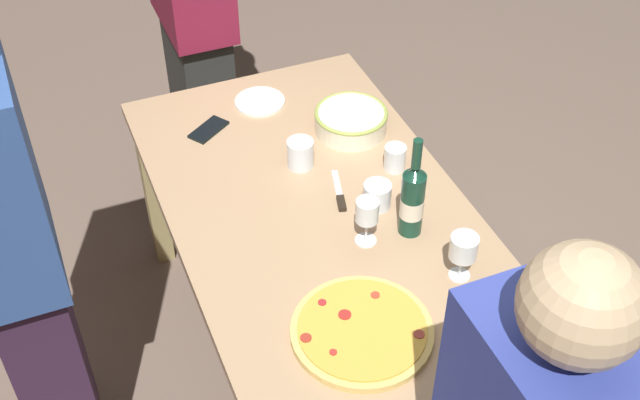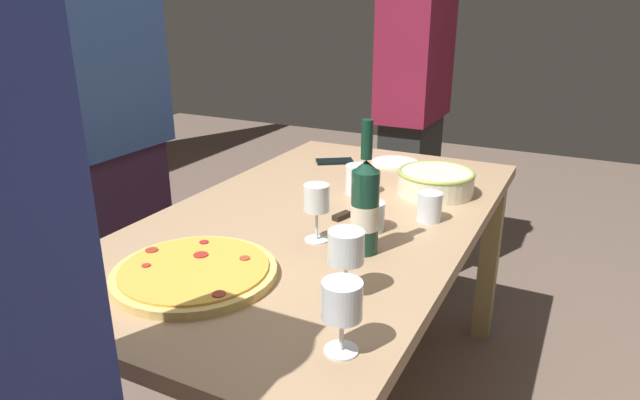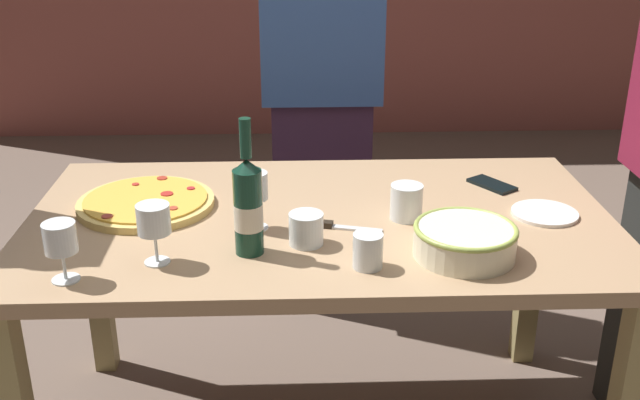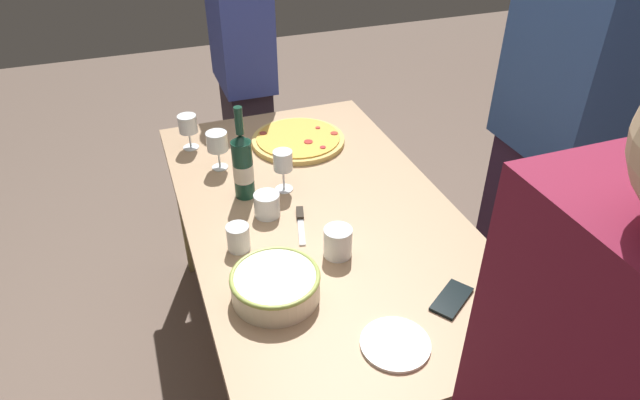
{
  "view_description": "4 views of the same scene",
  "coord_description": "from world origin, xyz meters",
  "px_view_note": "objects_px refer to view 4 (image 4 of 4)",
  "views": [
    {
      "loc": [
        -1.74,
        0.71,
        2.49
      ],
      "look_at": [
        0.0,
        0.0,
        0.8
      ],
      "focal_mm": 46.47,
      "sensor_mm": 36.0,
      "label": 1
    },
    {
      "loc": [
        -1.39,
        -0.7,
        1.36
      ],
      "look_at": [
        0.0,
        0.0,
        0.8
      ],
      "focal_mm": 31.19,
      "sensor_mm": 36.0,
      "label": 2
    },
    {
      "loc": [
        -0.07,
        -1.89,
        1.58
      ],
      "look_at": [
        0.0,
        0.0,
        0.8
      ],
      "focal_mm": 42.24,
      "sensor_mm": 36.0,
      "label": 3
    },
    {
      "loc": [
        1.46,
        -0.52,
        1.86
      ],
      "look_at": [
        0.0,
        0.0,
        0.8
      ],
      "focal_mm": 31.26,
      "sensor_mm": 36.0,
      "label": 4
    }
  ],
  "objects_px": {
    "pizza_knife": "(301,221)",
    "person_host": "(549,144)",
    "cell_phone": "(452,299)",
    "side_plate": "(395,344)",
    "dining_table": "(320,233)",
    "wine_glass_by_bottle": "(217,142)",
    "person_guest_right": "(245,79)",
    "cup_ceramic": "(267,205)",
    "wine_bottle": "(243,165)",
    "cup_amber": "(238,238)",
    "pizza": "(298,140)",
    "wine_glass_near_pizza": "(188,126)",
    "wine_glass_far_left": "(283,163)",
    "serving_bowl": "(275,284)",
    "cup_spare": "(338,242)"
  },
  "relations": [
    {
      "from": "wine_glass_far_left",
      "to": "side_plate",
      "type": "relative_size",
      "value": 0.87
    },
    {
      "from": "wine_glass_near_pizza",
      "to": "cell_phone",
      "type": "distance_m",
      "value": 1.25
    },
    {
      "from": "pizza",
      "to": "wine_glass_by_bottle",
      "type": "xyz_separation_m",
      "value": [
        0.09,
        -0.34,
        0.1
      ]
    },
    {
      "from": "wine_bottle",
      "to": "cup_amber",
      "type": "bearing_deg",
      "value": -17.21
    },
    {
      "from": "serving_bowl",
      "to": "wine_glass_far_left",
      "type": "distance_m",
      "value": 0.55
    },
    {
      "from": "side_plate",
      "to": "person_guest_right",
      "type": "height_order",
      "value": "person_guest_right"
    },
    {
      "from": "cup_spare",
      "to": "person_host",
      "type": "xyz_separation_m",
      "value": [
        -0.19,
        0.91,
        0.07
      ]
    },
    {
      "from": "dining_table",
      "to": "cup_amber",
      "type": "relative_size",
      "value": 18.77
    },
    {
      "from": "pizza",
      "to": "side_plate",
      "type": "height_order",
      "value": "pizza"
    },
    {
      "from": "dining_table",
      "to": "wine_bottle",
      "type": "bearing_deg",
      "value": -129.85
    },
    {
      "from": "cup_amber",
      "to": "wine_glass_by_bottle",
      "type": "bearing_deg",
      "value": 175.42
    },
    {
      "from": "cup_amber",
      "to": "wine_glass_far_left",
      "type": "bearing_deg",
      "value": 140.14
    },
    {
      "from": "cup_ceramic",
      "to": "pizza",
      "type": "bearing_deg",
      "value": 150.35
    },
    {
      "from": "wine_bottle",
      "to": "person_host",
      "type": "relative_size",
      "value": 0.2
    },
    {
      "from": "pizza",
      "to": "cup_ceramic",
      "type": "bearing_deg",
      "value": -29.65
    },
    {
      "from": "wine_bottle",
      "to": "side_plate",
      "type": "xyz_separation_m",
      "value": [
        0.8,
        0.2,
        -0.12
      ]
    },
    {
      "from": "serving_bowl",
      "to": "cell_phone",
      "type": "xyz_separation_m",
      "value": [
        0.18,
        0.46,
        -0.04
      ]
    },
    {
      "from": "cup_amber",
      "to": "person_host",
      "type": "xyz_separation_m",
      "value": [
        -0.06,
        1.19,
        0.07
      ]
    },
    {
      "from": "dining_table",
      "to": "wine_bottle",
      "type": "height_order",
      "value": "wine_bottle"
    },
    {
      "from": "pizza_knife",
      "to": "person_host",
      "type": "relative_size",
      "value": 0.11
    },
    {
      "from": "dining_table",
      "to": "wine_glass_far_left",
      "type": "height_order",
      "value": "wine_glass_far_left"
    },
    {
      "from": "wine_glass_near_pizza",
      "to": "person_guest_right",
      "type": "bearing_deg",
      "value": 145.32
    },
    {
      "from": "dining_table",
      "to": "wine_glass_by_bottle",
      "type": "xyz_separation_m",
      "value": [
        -0.4,
        -0.26,
        0.2
      ]
    },
    {
      "from": "wine_glass_by_bottle",
      "to": "wine_glass_far_left",
      "type": "relative_size",
      "value": 0.96
    },
    {
      "from": "person_host",
      "to": "pizza",
      "type": "bearing_deg",
      "value": -30.58
    },
    {
      "from": "wine_glass_near_pizza",
      "to": "wine_glass_far_left",
      "type": "relative_size",
      "value": 0.91
    },
    {
      "from": "pizza_knife",
      "to": "person_guest_right",
      "type": "bearing_deg",
      "value": 175.73
    },
    {
      "from": "pizza",
      "to": "dining_table",
      "type": "bearing_deg",
      "value": -9.32
    },
    {
      "from": "cup_spare",
      "to": "wine_bottle",
      "type": "bearing_deg",
      "value": -155.2
    },
    {
      "from": "cell_phone",
      "to": "side_plate",
      "type": "bearing_deg",
      "value": 78.39
    },
    {
      "from": "cup_spare",
      "to": "cell_phone",
      "type": "distance_m",
      "value": 0.37
    },
    {
      "from": "cup_amber",
      "to": "cell_phone",
      "type": "bearing_deg",
      "value": 50.0
    },
    {
      "from": "wine_glass_near_pizza",
      "to": "cup_spare",
      "type": "xyz_separation_m",
      "value": [
        0.83,
        0.32,
        -0.05
      ]
    },
    {
      "from": "serving_bowl",
      "to": "cup_spare",
      "type": "distance_m",
      "value": 0.25
    },
    {
      "from": "wine_glass_near_pizza",
      "to": "wine_glass_by_bottle",
      "type": "relative_size",
      "value": 0.95
    },
    {
      "from": "side_plate",
      "to": "pizza_knife",
      "type": "relative_size",
      "value": 0.93
    },
    {
      "from": "wine_glass_far_left",
      "to": "person_guest_right",
      "type": "relative_size",
      "value": 0.1
    },
    {
      "from": "cup_ceramic",
      "to": "person_host",
      "type": "relative_size",
      "value": 0.05
    },
    {
      "from": "cup_spare",
      "to": "pizza_knife",
      "type": "relative_size",
      "value": 0.49
    },
    {
      "from": "pizza",
      "to": "pizza_knife",
      "type": "bearing_deg",
      "value": -17.18
    },
    {
      "from": "cell_phone",
      "to": "wine_glass_by_bottle",
      "type": "bearing_deg",
      "value": -7.57
    },
    {
      "from": "cell_phone",
      "to": "serving_bowl",
      "type": "bearing_deg",
      "value": 33.82
    },
    {
      "from": "dining_table",
      "to": "wine_glass_by_bottle",
      "type": "height_order",
      "value": "wine_glass_by_bottle"
    },
    {
      "from": "wine_glass_far_left",
      "to": "cell_phone",
      "type": "relative_size",
      "value": 1.09
    },
    {
      "from": "wine_glass_by_bottle",
      "to": "pizza_knife",
      "type": "bearing_deg",
      "value": 22.62
    },
    {
      "from": "pizza",
      "to": "side_plate",
      "type": "xyz_separation_m",
      "value": [
        1.11,
        -0.1,
        -0.01
      ]
    },
    {
      "from": "wine_glass_near_pizza",
      "to": "wine_glass_by_bottle",
      "type": "xyz_separation_m",
      "value": [
        0.2,
        0.08,
        0.01
      ]
    },
    {
      "from": "cup_ceramic",
      "to": "person_guest_right",
      "type": "xyz_separation_m",
      "value": [
        -1.06,
        0.18,
        0.02
      ]
    },
    {
      "from": "wine_bottle",
      "to": "cup_amber",
      "type": "xyz_separation_m",
      "value": [
        0.28,
        -0.09,
        -0.08
      ]
    },
    {
      "from": "serving_bowl",
      "to": "pizza",
      "type": "bearing_deg",
      "value": 158.01
    }
  ]
}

